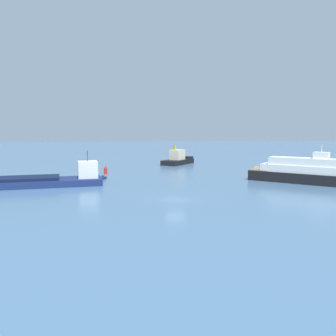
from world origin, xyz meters
The scene contains 6 objects.
ground_plane centered at (0.00, 0.00, 0.00)m, with size 400.00×400.00×0.00m, color #476B8E.
fishing_skiff centered at (-13.10, 18.06, 0.23)m, with size 3.46×5.93×0.91m.
white_riverboat centered at (23.64, 12.96, 1.91)m, with size 17.82×14.85×6.88m.
tugboat centered at (4.35, 46.55, 1.28)m, with size 9.39×11.05×5.02m.
small_motorboat centered at (20.27, 30.59, 0.28)m, with size 4.14×5.38×1.01m.
channel_buoy_red centered at (-12.35, 27.35, 0.81)m, with size 0.70×0.70×1.90m.
Camera 1 is at (-3.66, -47.24, 9.61)m, focal length 38.55 mm.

